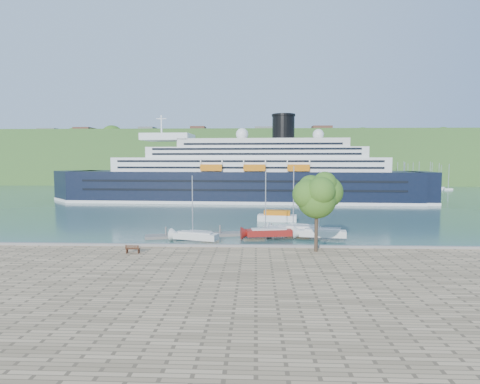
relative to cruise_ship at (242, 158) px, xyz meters
name	(u,v)px	position (x,y,z in m)	size (l,w,h in m)	color
ground	(205,254)	(-2.44, -59.50, -11.54)	(400.00, 400.00, 0.00)	#30554D
far_hillside	(243,158)	(-2.44, 85.50, 0.46)	(400.00, 50.00, 24.00)	#335D25
quay_coping	(204,245)	(-2.44, -59.70, -10.39)	(220.00, 0.50, 0.30)	slate
cruise_ship	(242,158)	(0.00, 0.00, 0.00)	(102.81, 14.97, 23.09)	black
park_bench	(133,249)	(-9.93, -63.28, -10.03)	(1.60, 0.66, 1.03)	#4A2815
promenade_tree	(317,209)	(10.44, -61.62, -5.69)	(5.86, 5.86, 9.71)	#315D18
floating_pontoon	(207,235)	(-3.58, -48.11, -11.35)	(17.83, 2.18, 0.40)	gray
sailboat_white_near	(196,211)	(-4.50, -52.74, -7.18)	(6.76, 1.88, 8.73)	silver
sailboat_red	(269,207)	(5.52, -50.00, -6.94)	(7.13, 1.98, 9.20)	maroon
sailboat_white_far	(297,203)	(9.65, -48.25, -6.61)	(7.64, 2.12, 9.87)	silver
tender_launch	(277,216)	(7.59, -33.20, -10.55)	(7.16, 2.45, 1.98)	#CF6A0C
sailboat_extra	(323,207)	(13.04, -50.29, -6.91)	(7.18, 1.99, 9.27)	silver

